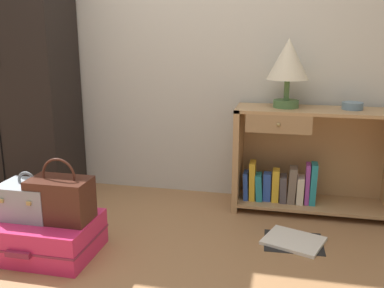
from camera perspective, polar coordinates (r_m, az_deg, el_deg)
The scene contains 9 objects.
back_wall at distance 3.27m, azimuth -1.48°, elevation 16.07°, with size 6.40×0.10×2.60m, color beige.
wardrobe at distance 3.52m, azimuth -23.01°, elevation 10.34°, with size 0.88×0.47×2.05m.
bookshelf at distance 3.06m, azimuth 14.95°, elevation -2.39°, with size 1.06×0.36×0.73m.
table_lamp at distance 2.94m, azimuth 12.76°, elevation 10.67°, with size 0.28×0.28×0.46m.
bowl at distance 3.01m, azimuth 20.69°, elevation 4.80°, with size 0.14×0.14×0.05m, color slate.
suitcase_large at distance 2.60m, azimuth -19.49°, elevation -11.47°, with size 0.62×0.45×0.21m.
train_case at distance 2.57m, azimuth -21.06°, elevation -6.97°, with size 0.30×0.24×0.26m.
handbag at distance 2.45m, azimuth -17.20°, elevation -7.03°, with size 0.33×0.20×0.36m.
open_book_on_floor at distance 2.68m, azimuth 13.43°, elevation -12.52°, with size 0.40×0.37×0.02m.
Camera 1 is at (0.79, -1.67, 1.20)m, focal length 39.83 mm.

